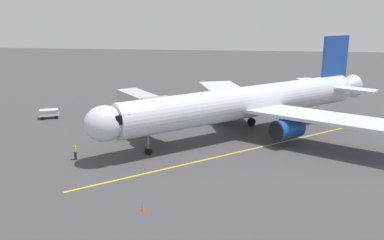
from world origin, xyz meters
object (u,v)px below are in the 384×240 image
(airplane, at_px, (249,103))
(ground_crew_marshaller, at_px, (75,152))
(safety_cone_nose_left, at_px, (143,208))
(baggage_cart_near_nose, at_px, (49,114))
(box_truck_portside, at_px, (216,102))
(jet_bridge, at_px, (146,107))
(safety_cone_nose_right, at_px, (118,123))

(airplane, xyz_separation_m, ground_crew_marshaller, (17.62, 11.35, -3.12))
(ground_crew_marshaller, relative_size, safety_cone_nose_left, 3.11)
(baggage_cart_near_nose, height_order, box_truck_portside, box_truck_portside)
(ground_crew_marshaller, bearing_deg, box_truck_portside, -119.09)
(box_truck_portside, bearing_deg, airplane, 112.36)
(safety_cone_nose_left, bearing_deg, ground_crew_marshaller, -46.45)
(jet_bridge, bearing_deg, box_truck_portside, -116.20)
(airplane, distance_m, ground_crew_marshaller, 21.19)
(baggage_cart_near_nose, bearing_deg, safety_cone_nose_right, 167.49)
(airplane, height_order, jet_bridge, airplane)
(airplane, xyz_separation_m, safety_cone_nose_left, (8.09, 21.37, -3.73))
(jet_bridge, distance_m, ground_crew_marshaller, 10.31)
(jet_bridge, distance_m, box_truck_portside, 16.68)
(safety_cone_nose_right, bearing_deg, baggage_cart_near_nose, -12.51)
(baggage_cart_near_nose, relative_size, safety_cone_nose_left, 5.37)
(baggage_cart_near_nose, relative_size, box_truck_portside, 0.60)
(airplane, distance_m, safety_cone_nose_left, 23.15)
(airplane, relative_size, safety_cone_nose_right, 61.31)
(airplane, height_order, baggage_cart_near_nose, airplane)
(baggage_cart_near_nose, bearing_deg, ground_crew_marshaller, 123.62)
(ground_crew_marshaller, bearing_deg, safety_cone_nose_left, 133.55)
(safety_cone_nose_left, bearing_deg, safety_cone_nose_right, -68.54)
(airplane, distance_m, safety_cone_nose_right, 17.72)
(safety_cone_nose_right, bearing_deg, airplane, 173.85)
(jet_bridge, height_order, safety_cone_nose_left, jet_bridge)
(jet_bridge, bearing_deg, baggage_cart_near_nose, -24.87)
(jet_bridge, xyz_separation_m, box_truck_portside, (-7.29, -14.81, -2.38))
(baggage_cart_near_nose, height_order, safety_cone_nose_right, baggage_cart_near_nose)
(jet_bridge, distance_m, safety_cone_nose_right, 7.95)
(airplane, relative_size, jet_bridge, 3.37)
(box_truck_portside, bearing_deg, baggage_cart_near_nose, 17.80)
(airplane, xyz_separation_m, baggage_cart_near_nose, (27.99, -4.24, -3.35))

